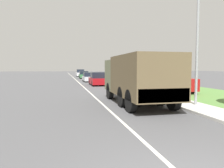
# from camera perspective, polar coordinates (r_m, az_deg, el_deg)

# --- Properties ---
(ground_plane) EXTENTS (180.00, 180.00, 0.00)m
(ground_plane) POSITION_cam_1_polar(r_m,az_deg,el_deg) (42.98, -9.79, 1.40)
(ground_plane) COLOR #4C4C4F
(lane_centre_stripe) EXTENTS (0.12, 120.00, 0.00)m
(lane_centre_stripe) POSITION_cam_1_polar(r_m,az_deg,el_deg) (42.98, -9.79, 1.41)
(lane_centre_stripe) COLOR silver
(lane_centre_stripe) RESTS_ON ground
(sidewalk_right) EXTENTS (1.80, 120.00, 0.12)m
(sidewalk_right) POSITION_cam_1_polar(r_m,az_deg,el_deg) (43.44, -3.86, 1.56)
(sidewalk_right) COLOR beige
(sidewalk_right) RESTS_ON ground
(grass_strip_right) EXTENTS (7.00, 120.00, 0.02)m
(grass_strip_right) POSITION_cam_1_polar(r_m,az_deg,el_deg) (44.34, 1.77, 1.56)
(grass_strip_right) COLOR #56843D
(grass_strip_right) RESTS_ON ground
(military_truck) EXTENTS (2.48, 6.93, 2.77)m
(military_truck) POSITION_cam_1_polar(r_m,az_deg,el_deg) (12.56, 6.73, 1.90)
(military_truck) COLOR #606647
(military_truck) RESTS_ON ground
(car_nearest_ahead) EXTENTS (1.93, 4.04, 1.56)m
(car_nearest_ahead) POSITION_cam_1_polar(r_m,az_deg,el_deg) (26.34, -3.58, 1.21)
(car_nearest_ahead) COLOR maroon
(car_nearest_ahead) RESTS_ON ground
(car_second_ahead) EXTENTS (1.72, 4.32, 1.39)m
(car_second_ahead) POSITION_cam_1_polar(r_m,az_deg,el_deg) (33.45, -6.06, 1.73)
(car_second_ahead) COLOR #B7BABF
(car_second_ahead) RESTS_ON ground
(car_third_ahead) EXTENTS (1.79, 4.12, 1.44)m
(car_third_ahead) POSITION_cam_1_polar(r_m,az_deg,el_deg) (43.64, -7.38, 2.33)
(car_third_ahead) COLOR #336B3D
(car_third_ahead) RESTS_ON ground
(car_fourth_ahead) EXTENTS (1.92, 4.25, 1.72)m
(car_fourth_ahead) POSITION_cam_1_polar(r_m,az_deg,el_deg) (53.19, -8.26, 2.78)
(car_fourth_ahead) COLOR silver
(car_fourth_ahead) RESTS_ON ground
(pickup_truck) EXTENTS (1.95, 5.48, 1.89)m
(pickup_truck) POSITION_cam_1_polar(r_m,az_deg,el_deg) (20.26, 14.80, 0.71)
(pickup_truck) COLOR maroon
(pickup_truck) RESTS_ON grass_strip_right
(lamp_post) EXTENTS (1.69, 0.24, 6.49)m
(lamp_post) POSITION_cam_1_polar(r_m,az_deg,el_deg) (12.52, 20.60, 12.84)
(lamp_post) COLOR gray
(lamp_post) RESTS_ON sidewalk_right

